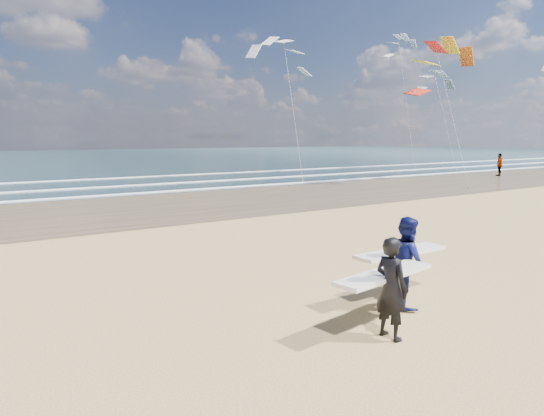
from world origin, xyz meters
TOP-DOWN VIEW (x-y plane):
  - wet_sand_strip at (20.00, 18.00)m, footprint 220.00×12.00m
  - ocean at (20.00, 72.00)m, footprint 220.00×100.00m
  - foam_breakers at (20.00, 28.10)m, footprint 220.00×11.70m
  - surfer_near at (0.28, 0.45)m, footprint 2.25×1.10m
  - surfer_far at (1.69, 1.32)m, footprint 2.20×1.16m
  - beachgoer_1 at (33.18, 18.66)m, footprint 1.21×0.77m
  - kite_0 at (23.22, 16.92)m, footprint 7.14×4.89m
  - kite_1 at (16.77, 26.18)m, footprint 5.92×4.75m
  - kite_2 at (36.81, 27.49)m, footprint 5.78×4.74m
  - kite_5 at (37.98, 33.51)m, footprint 5.30×4.68m

SIDE VIEW (x-z plane):
  - wet_sand_strip at x=20.00m, z-range 0.00..0.01m
  - ocean at x=20.00m, z-range 0.00..0.02m
  - foam_breakers at x=20.00m, z-range 0.02..0.08m
  - surfer_near at x=0.28m, z-range 0.02..1.74m
  - surfer_far at x=1.69m, z-range 0.01..1.80m
  - beachgoer_1 at x=33.18m, z-range 0.00..1.92m
  - kite_2 at x=36.81m, z-range 0.58..11.77m
  - kite_0 at x=23.22m, z-range 1.08..12.03m
  - kite_1 at x=16.77m, z-range 0.65..12.60m
  - kite_5 at x=37.98m, z-range 0.47..16.18m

